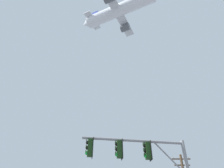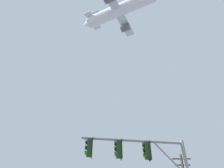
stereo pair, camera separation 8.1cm
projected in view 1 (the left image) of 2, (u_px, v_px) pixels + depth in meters
name	position (u px, v px, depth m)	size (l,w,h in m)	color
signal_pole_near	(145.00, 162.00, 11.01)	(5.76, 1.07, 5.68)	gray
airplane	(120.00, 10.00, 52.33)	(20.65, 15.94, 5.95)	white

